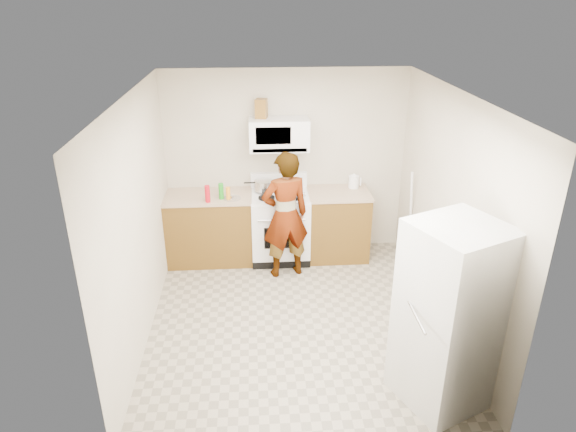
{
  "coord_description": "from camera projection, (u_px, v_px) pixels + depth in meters",
  "views": [
    {
      "loc": [
        -0.42,
        -4.78,
        3.39
      ],
      "look_at": [
        -0.06,
        0.55,
        1.03
      ],
      "focal_mm": 32.0,
      "sensor_mm": 36.0,
      "label": 1
    }
  ],
  "objects": [
    {
      "name": "kettle",
      "position": [
        354.0,
        182.0,
        6.9
      ],
      "size": [
        0.15,
        0.15,
        0.17
      ],
      "primitive_type": "cylinder",
      "rotation": [
        0.0,
        0.0,
        0.06
      ],
      "color": "white",
      "rests_on": "counter_right"
    },
    {
      "name": "tray",
      "position": [
        294.0,
        195.0,
        6.63
      ],
      "size": [
        0.29,
        0.25,
        0.05
      ],
      "primitive_type": "cube",
      "rotation": [
        0.0,
        0.0,
        -0.43
      ],
      "color": "silver",
      "rests_on": "gas_range"
    },
    {
      "name": "fridge",
      "position": [
        449.0,
        316.0,
        4.35
      ],
      "size": [
        0.93,
        0.93,
        1.7
      ],
      "primitive_type": "cube",
      "rotation": [
        0.0,
        0.0,
        0.42
      ],
      "color": "silver",
      "rests_on": "floor"
    },
    {
      "name": "jug",
      "position": [
        261.0,
        109.0,
        6.43
      ],
      "size": [
        0.17,
        0.17,
        0.24
      ],
      "primitive_type": "cube",
      "rotation": [
        0.0,
        0.0,
        -0.24
      ],
      "color": "brown",
      "rests_on": "microwave"
    },
    {
      "name": "broom",
      "position": [
        411.0,
        218.0,
        6.65
      ],
      "size": [
        0.19,
        0.25,
        1.33
      ],
      "primitive_type": "cylinder",
      "rotation": [
        0.14,
        -0.14,
        0.18
      ],
      "color": "white",
      "rests_on": "floor"
    },
    {
      "name": "gas_range",
      "position": [
        280.0,
        225.0,
        6.91
      ],
      "size": [
        0.76,
        0.65,
        1.13
      ],
      "color": "white",
      "rests_on": "floor"
    },
    {
      "name": "counter_left",
      "position": [
        208.0,
        197.0,
        6.68
      ],
      "size": [
        1.14,
        0.64,
        0.03
      ],
      "primitive_type": "cube",
      "color": "tan",
      "rests_on": "cabinet_left"
    },
    {
      "name": "cabinet_right",
      "position": [
        337.0,
        225.0,
        6.98
      ],
      "size": [
        0.8,
        0.62,
        0.9
      ],
      "primitive_type": "cube",
      "color": "brown",
      "rests_on": "floor"
    },
    {
      "name": "person",
      "position": [
        285.0,
        215.0,
        6.36
      ],
      "size": [
        0.68,
        0.53,
        1.65
      ],
      "primitive_type": "imported",
      "rotation": [
        0.0,
        0.0,
        3.4
      ],
      "color": "tan",
      "rests_on": "floor"
    },
    {
      "name": "pot_lid",
      "position": [
        232.0,
        198.0,
        6.56
      ],
      "size": [
        0.25,
        0.25,
        0.01
      ],
      "primitive_type": "cylinder",
      "rotation": [
        0.0,
        0.0,
        -0.12
      ],
      "color": "silver",
      "rests_on": "counter_left"
    },
    {
      "name": "microwave",
      "position": [
        279.0,
        134.0,
        6.53
      ],
      "size": [
        0.76,
        0.38,
        0.4
      ],
      "primitive_type": "cube",
      "color": "white",
      "rests_on": "back_wall"
    },
    {
      "name": "bottle_green_cap",
      "position": [
        221.0,
        191.0,
        6.52
      ],
      "size": [
        0.08,
        0.08,
        0.21
      ],
      "primitive_type": "cylinder",
      "rotation": [
        0.0,
        0.0,
        -0.27
      ],
      "color": "#1B921A",
      "rests_on": "counter_left"
    },
    {
      "name": "saucepan",
      "position": [
        264.0,
        185.0,
        6.77
      ],
      "size": [
        0.31,
        0.31,
        0.13
      ],
      "primitive_type": "cylinder",
      "rotation": [
        0.0,
        0.0,
        0.34
      ],
      "color": "silver",
      "rests_on": "gas_range"
    },
    {
      "name": "bottle_hot_sauce",
      "position": [
        228.0,
        193.0,
        6.5
      ],
      "size": [
        0.06,
        0.06,
        0.17
      ],
      "primitive_type": "cylinder",
      "rotation": [
        0.0,
        0.0,
        0.13
      ],
      "color": "orange",
      "rests_on": "counter_left"
    },
    {
      "name": "counter_right",
      "position": [
        339.0,
        193.0,
        6.79
      ],
      "size": [
        0.82,
        0.64,
        0.03
      ],
      "primitive_type": "cube",
      "color": "tan",
      "rests_on": "cabinet_right"
    },
    {
      "name": "back_wall",
      "position": [
        286.0,
        163.0,
        6.88
      ],
      "size": [
        3.2,
        0.02,
        2.5
      ],
      "primitive_type": "cube",
      "color": "beige",
      "rests_on": "floor"
    },
    {
      "name": "floor",
      "position": [
        296.0,
        319.0,
        5.76
      ],
      "size": [
        3.6,
        3.6,
        0.0
      ],
      "primitive_type": "plane",
      "color": "gray",
      "rests_on": "ground"
    },
    {
      "name": "bottle_spray",
      "position": [
        207.0,
        194.0,
        6.42
      ],
      "size": [
        0.08,
        0.08,
        0.22
      ],
      "primitive_type": "cylinder",
      "rotation": [
        0.0,
        0.0,
        -0.39
      ],
      "color": "red",
      "rests_on": "counter_left"
    },
    {
      "name": "right_wall",
      "position": [
        449.0,
        213.0,
        5.35
      ],
      "size": [
        0.02,
        3.6,
        2.5
      ],
      "primitive_type": "cube",
      "color": "beige",
      "rests_on": "floor"
    },
    {
      "name": "cabinet_left",
      "position": [
        210.0,
        229.0,
        6.87
      ],
      "size": [
        1.12,
        0.62,
        0.9
      ],
      "primitive_type": "cube",
      "color": "brown",
      "rests_on": "floor"
    }
  ]
}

